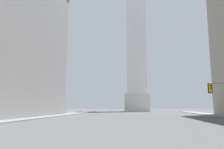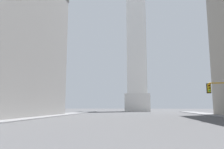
% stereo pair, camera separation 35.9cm
% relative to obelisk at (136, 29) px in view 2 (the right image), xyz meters
% --- Properties ---
extents(sidewalk_left, '(5.00, 101.29, 0.15)m').
position_rel_obelisk_xyz_m(sidewalk_left, '(-17.50, -54.02, -33.15)').
color(sidewalk_left, slate).
rests_on(sidewalk_left, ground_plane).
extents(obelisk, '(9.40, 9.40, 69.70)m').
position_rel_obelisk_xyz_m(obelisk, '(0.00, 0.00, 0.00)').
color(obelisk, silver).
rests_on(obelisk, ground_plane).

